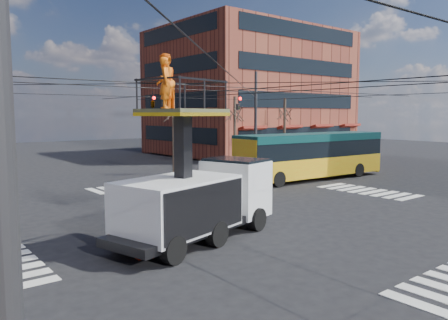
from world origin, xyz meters
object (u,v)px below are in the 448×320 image
(traffic_cone, at_px, (141,248))
(utility_truck, at_px, (198,182))
(worker_ground, at_px, (146,228))
(flagger, at_px, (249,182))
(city_bus, at_px, (312,155))

(traffic_cone, bearing_deg, utility_truck, 14.14)
(worker_ground, distance_m, flagger, 10.16)
(city_bus, xyz_separation_m, flagger, (-8.18, -2.59, -0.83))
(traffic_cone, bearing_deg, city_bus, 24.19)
(utility_truck, distance_m, worker_ground, 2.69)
(utility_truck, bearing_deg, flagger, 19.32)
(city_bus, height_order, traffic_cone, city_bus)
(city_bus, relative_size, traffic_cone, 19.09)
(flagger, bearing_deg, city_bus, 82.91)
(city_bus, xyz_separation_m, worker_ground, (-17.04, -7.56, -0.87))
(traffic_cone, relative_size, flagger, 0.36)
(traffic_cone, relative_size, worker_ground, 0.37)
(flagger, bearing_deg, worker_ground, -85.38)
(worker_ground, xyz_separation_m, flagger, (8.86, 4.97, 0.04))
(city_bus, height_order, flagger, city_bus)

